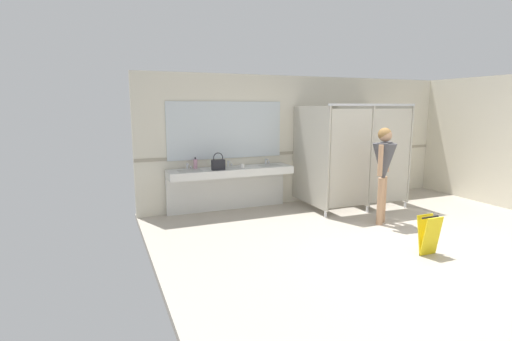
# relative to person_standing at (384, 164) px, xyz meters

# --- Properties ---
(ground_plane) EXTENTS (7.15, 6.74, 0.10)m
(ground_plane) POSITION_rel_person_standing_xyz_m (-0.32, -1.14, -1.10)
(ground_plane) COLOR #B2A899
(wall_back) EXTENTS (7.15, 0.12, 2.61)m
(wall_back) POSITION_rel_person_standing_xyz_m (-0.32, 1.99, 0.26)
(wall_back) COLOR beige
(wall_back) RESTS_ON ground_plane
(wall_back_tile_band) EXTENTS (7.15, 0.01, 0.06)m
(wall_back_tile_band) POSITION_rel_person_standing_xyz_m (-0.32, 1.92, 0.00)
(wall_back_tile_band) COLOR #9E937F
(wall_back_tile_band) RESTS_ON wall_back
(vanity_counter) EXTENTS (2.38, 0.54, 0.98)m
(vanity_counter) POSITION_rel_person_standing_xyz_m (-2.17, 1.72, -0.42)
(vanity_counter) COLOR silver
(vanity_counter) RESTS_ON ground_plane
(mirror_panel) EXTENTS (2.28, 0.02, 1.08)m
(mirror_panel) POSITION_rel_person_standing_xyz_m (-2.17, 1.92, 0.51)
(mirror_panel) COLOR silver
(mirror_panel) RESTS_ON wall_back
(bathroom_stalls) EXTENTS (1.93, 1.33, 2.05)m
(bathroom_stalls) POSITION_rel_person_standing_xyz_m (0.23, 1.06, 0.03)
(bathroom_stalls) COLOR #B2AD9E
(bathroom_stalls) RESTS_ON ground_plane
(person_standing) EXTENTS (0.56, 0.56, 1.65)m
(person_standing) POSITION_rel_person_standing_xyz_m (0.00, 0.00, 0.00)
(person_standing) COLOR tan
(person_standing) RESTS_ON ground_plane
(handbag) EXTENTS (0.24, 0.10, 0.32)m
(handbag) POSITION_rel_person_standing_xyz_m (-2.47, 1.50, -0.08)
(handbag) COLOR black
(handbag) RESTS_ON vanity_counter
(soap_dispenser) EXTENTS (0.07, 0.07, 0.21)m
(soap_dispenser) POSITION_rel_person_standing_xyz_m (-2.82, 1.80, -0.09)
(soap_dispenser) COLOR #D899B2
(soap_dispenser) RESTS_ON vanity_counter
(paper_cup) EXTENTS (0.07, 0.07, 0.08)m
(paper_cup) POSITION_rel_person_standing_xyz_m (-2.00, 1.50, -0.14)
(paper_cup) COLOR white
(paper_cup) RESTS_ON vanity_counter
(wet_floor_sign) EXTENTS (0.28, 0.19, 0.55)m
(wet_floor_sign) POSITION_rel_person_standing_xyz_m (-0.38, -1.39, -0.76)
(wet_floor_sign) COLOR yellow
(wet_floor_sign) RESTS_ON ground_plane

